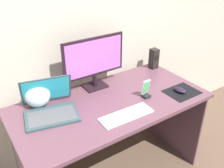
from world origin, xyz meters
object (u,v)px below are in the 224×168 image
object	(u,v)px
mouse	(180,90)
keyboard_external	(126,115)
laptop	(50,107)
fishbowl	(37,95)
monitor	(94,60)
phone_in_dock	(146,91)
speaker_right	(154,59)

from	to	relation	value
mouse	keyboard_external	bearing A→B (deg)	170.17
laptop	keyboard_external	bearing A→B (deg)	-37.43
fishbowl	monitor	bearing A→B (deg)	0.89
monitor	mouse	distance (m)	0.69
laptop	mouse	size ratio (longest dim) A/B	4.00
monitor	laptop	size ratio (longest dim) A/B	1.26
mouse	phone_in_dock	world-z (taller)	phone_in_dock
monitor	mouse	size ratio (longest dim) A/B	5.06
monitor	keyboard_external	bearing A→B (deg)	-93.20
speaker_right	mouse	world-z (taller)	speaker_right
laptop	phone_in_dock	bearing A→B (deg)	-16.39
monitor	laptop	bearing A→B (deg)	-161.61
phone_in_dock	fishbowl	bearing A→B (deg)	154.61
speaker_right	phone_in_dock	distance (m)	0.52
fishbowl	mouse	bearing A→B (deg)	-24.32
keyboard_external	mouse	distance (m)	0.52
monitor	phone_in_dock	world-z (taller)	monitor
monitor	fishbowl	world-z (taller)	monitor
speaker_right	phone_in_dock	size ratio (longest dim) A/B	1.31
laptop	fishbowl	xyz separation A→B (m)	(-0.03, 0.14, 0.04)
monitor	laptop	world-z (taller)	monitor
phone_in_dock	mouse	bearing A→B (deg)	-21.33
monitor	mouse	bearing A→B (deg)	-41.72
laptop	fishbowl	bearing A→B (deg)	103.75
mouse	fishbowl	bearing A→B (deg)	144.36
speaker_right	keyboard_external	world-z (taller)	speaker_right
monitor	keyboard_external	world-z (taller)	monitor
speaker_right	fishbowl	distance (m)	1.09
speaker_right	mouse	bearing A→B (deg)	-106.28
laptop	speaker_right	bearing A→B (deg)	8.22
fishbowl	phone_in_dock	xyz separation A→B (m)	(0.70, -0.33, -0.04)
monitor	fishbowl	xyz separation A→B (m)	(-0.46, -0.01, -0.14)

